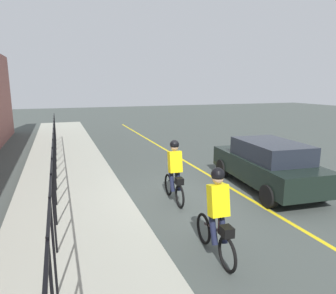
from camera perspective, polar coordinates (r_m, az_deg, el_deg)
The scene contains 7 objects.
ground_plane at distance 9.32m, azimuth 4.26°, elevation -9.42°, with size 80.00×80.00×0.00m, color #414945.
lane_line_centre at distance 10.05m, azimuth 12.69°, elevation -8.09°, with size 36.00×0.12×0.01m, color yellow.
sidewalk at distance 8.57m, azimuth -17.40°, elevation -11.33°, with size 40.00×3.20×0.15m, color #A1A394.
iron_fence at distance 9.16m, azimuth -20.66°, elevation -2.21°, with size 19.03×0.04×1.60m.
cyclist_lead at distance 8.68m, azimuth 1.26°, elevation -4.64°, with size 1.71×0.38×1.83m.
cyclist_follow at distance 6.00m, azimuth 9.22°, elevation -12.38°, with size 1.71×0.38×1.83m.
patrol_sedan at distance 10.39m, azimuth 18.14°, elevation -3.01°, with size 4.54×2.22×1.58m.
Camera 1 is at (-7.93, 3.61, 3.33)m, focal length 32.48 mm.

